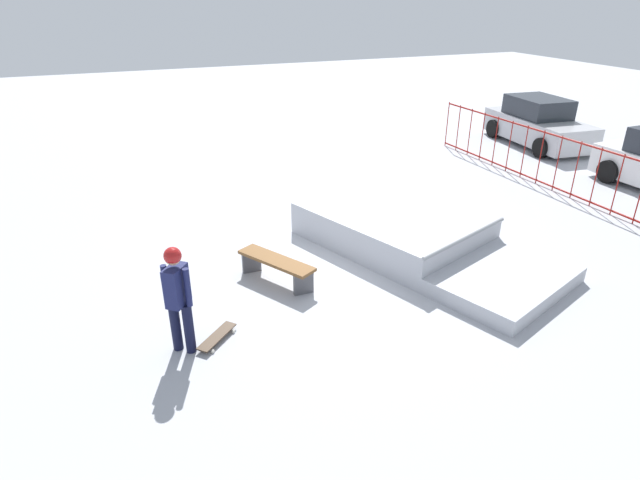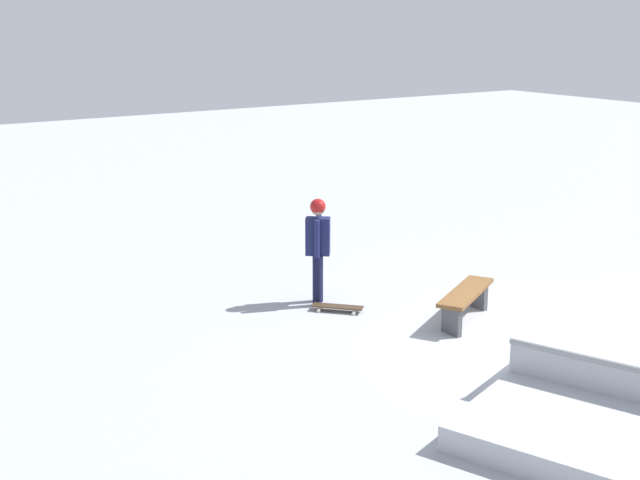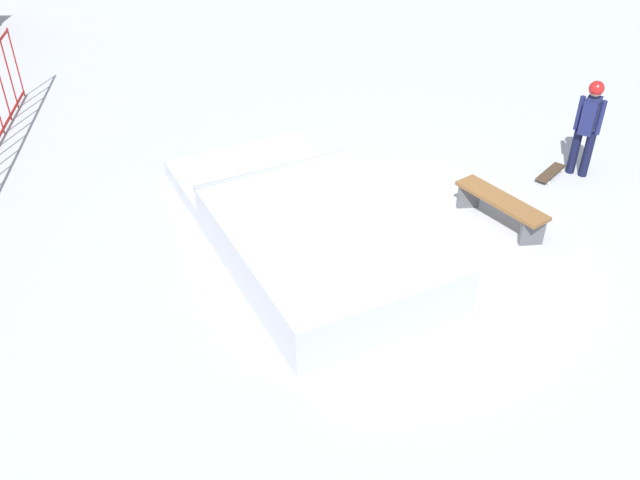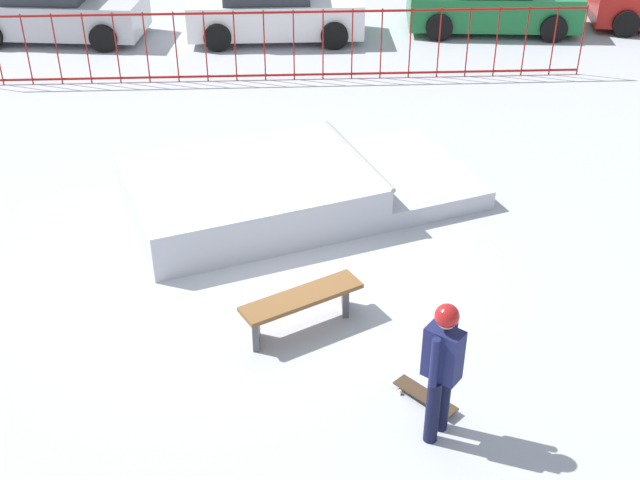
{
  "view_description": "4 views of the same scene",
  "coord_description": "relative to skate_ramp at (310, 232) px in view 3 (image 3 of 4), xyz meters",
  "views": [
    {
      "loc": [
        8.52,
        -3.94,
        4.92
      ],
      "look_at": [
        0.73,
        -0.75,
        0.9
      ],
      "focal_mm": 29.46,
      "sensor_mm": 36.0,
      "label": 1
    },
    {
      "loc": [
        9.13,
        7.67,
        4.54
      ],
      "look_at": [
        1.63,
        -3.55,
        1.0
      ],
      "focal_mm": 48.72,
      "sensor_mm": 36.0,
      "label": 2
    },
    {
      "loc": [
        -8.24,
        2.35,
        6.02
      ],
      "look_at": [
        -0.59,
        1.46,
        0.6
      ],
      "focal_mm": 38.47,
      "sensor_mm": 36.0,
      "label": 3
    },
    {
      "loc": [
        0.32,
        -9.81,
        6.58
      ],
      "look_at": [
        0.61,
        -0.85,
        0.9
      ],
      "focal_mm": 46.5,
      "sensor_mm": 36.0,
      "label": 4
    }
  ],
  "objects": [
    {
      "name": "ground_plane",
      "position": [
        -0.05,
        -1.53,
        -0.32
      ],
      "size": [
        60.0,
        60.0,
        0.0
      ],
      "primitive_type": "plane",
      "color": "#A8AAB2"
    },
    {
      "name": "skater",
      "position": [
        1.73,
        -4.92,
        0.69
      ],
      "size": [
        0.43,
        0.41,
        1.73
      ],
      "rotation": [
        0.0,
        0.0,
        5.61
      ],
      "color": "black",
      "rests_on": "ground"
    },
    {
      "name": "skate_ramp",
      "position": [
        0.0,
        0.0,
        0.0
      ],
      "size": [
        5.97,
        4.31,
        0.74
      ],
      "rotation": [
        0.0,
        0.0,
        0.35
      ],
      "color": "#B0B3BB",
      "rests_on": "ground"
    },
    {
      "name": "park_bench",
      "position": [
        0.31,
        -3.01,
        0.04
      ],
      "size": [
        1.59,
        1.13,
        0.48
      ],
      "rotation": [
        0.0,
        0.0,
        3.65
      ],
      "color": "brown",
      "rests_on": "ground"
    },
    {
      "name": "skateboard",
      "position": [
        1.69,
        -4.42,
        -0.24
      ],
      "size": [
        0.69,
        0.72,
        0.09
      ],
      "rotation": [
        0.0,
        0.0,
        5.46
      ],
      "color": "#3F2D1E",
      "rests_on": "ground"
    }
  ]
}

